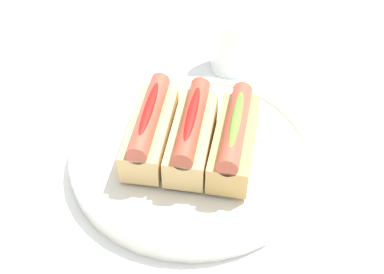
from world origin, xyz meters
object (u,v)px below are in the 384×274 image
serving_bowl (192,155)px  hotdog_front (235,138)px  hotdog_back (192,133)px  hotdog_side (150,127)px  water_glass (232,45)px

serving_bowl → hotdog_front: (0.00, -0.05, 0.04)m
hotdog_front → hotdog_back: (-0.00, 0.05, 0.00)m
hotdog_side → water_glass: (0.23, -0.07, -0.02)m
serving_bowl → hotdog_side: bearing=91.0°
hotdog_side → hotdog_front: bearing=-89.0°
serving_bowl → water_glass: water_glass is taller
serving_bowl → water_glass: 0.23m
hotdog_front → hotdog_side: size_ratio=0.99×
serving_bowl → hotdog_side: hotdog_side is taller
hotdog_front → water_glass: 0.23m
serving_bowl → hotdog_back: size_ratio=2.12×
serving_bowl → hotdog_back: hotdog_back is taller
hotdog_front → hotdog_back: same height
hotdog_front → hotdog_side: 0.11m
hotdog_side → hotdog_back: bearing=-89.0°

